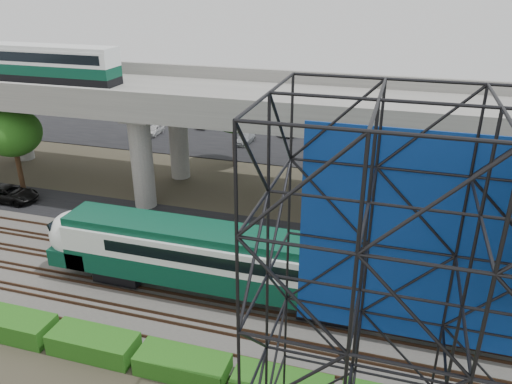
% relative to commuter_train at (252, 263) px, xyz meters
% --- Properties ---
extents(ground, '(140.00, 140.00, 0.00)m').
position_rel_commuter_train_xyz_m(ground, '(-2.63, -2.00, -2.88)').
color(ground, '#474233').
rests_on(ground, ground).
extents(ballast_bed, '(90.00, 12.00, 0.20)m').
position_rel_commuter_train_xyz_m(ballast_bed, '(-2.63, 0.00, -2.78)').
color(ballast_bed, slate).
rests_on(ballast_bed, ground).
extents(service_road, '(90.00, 5.00, 0.08)m').
position_rel_commuter_train_xyz_m(service_road, '(-2.63, 8.50, -2.84)').
color(service_road, black).
rests_on(service_road, ground).
extents(parking_lot, '(90.00, 18.00, 0.08)m').
position_rel_commuter_train_xyz_m(parking_lot, '(-2.63, 32.00, -2.84)').
color(parking_lot, black).
rests_on(parking_lot, ground).
extents(harbor_water, '(140.00, 40.00, 0.03)m').
position_rel_commuter_train_xyz_m(harbor_water, '(-2.63, 54.00, -2.87)').
color(harbor_water, slate).
rests_on(harbor_water, ground).
extents(rail_tracks, '(90.00, 9.52, 0.16)m').
position_rel_commuter_train_xyz_m(rail_tracks, '(-2.63, -0.00, -2.60)').
color(rail_tracks, '#472D1E').
rests_on(rail_tracks, ballast_bed).
extents(commuter_train, '(29.30, 3.06, 4.30)m').
position_rel_commuter_train_xyz_m(commuter_train, '(0.00, 0.00, 0.00)').
color(commuter_train, black).
rests_on(commuter_train, rail_tracks).
extents(overpass, '(80.00, 12.00, 12.40)m').
position_rel_commuter_train_xyz_m(overpass, '(-4.08, 14.00, 5.33)').
color(overpass, '#9E9B93').
rests_on(overpass, ground).
extents(scaffold_tower, '(9.36, 6.36, 15.00)m').
position_rel_commuter_train_xyz_m(scaffold_tower, '(8.14, -9.98, 4.59)').
color(scaffold_tower, black).
rests_on(scaffold_tower, ground).
extents(hedge_strip, '(34.60, 1.80, 1.20)m').
position_rel_commuter_train_xyz_m(hedge_strip, '(-1.62, -6.30, -2.32)').
color(hedge_strip, '#1B5212').
rests_on(hedge_strip, ground).
extents(trees, '(40.94, 16.94, 7.69)m').
position_rel_commuter_train_xyz_m(trees, '(-7.30, 14.17, 2.69)').
color(trees, '#382314').
rests_on(trees, ground).
extents(suv, '(5.00, 2.43, 1.37)m').
position_rel_commuter_train_xyz_m(suv, '(-24.20, 7.93, -2.12)').
color(suv, black).
rests_on(suv, service_road).
extents(parked_cars, '(35.70, 9.26, 1.30)m').
position_rel_commuter_train_xyz_m(parked_cars, '(-1.85, 31.73, -2.20)').
color(parked_cars, silver).
rests_on(parked_cars, parking_lot).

